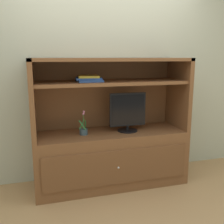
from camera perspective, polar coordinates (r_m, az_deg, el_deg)
name	(u,v)px	position (r m, az deg, el deg)	size (l,w,h in m)	color
ground_plane	(121,199)	(3.02, 1.91, -18.41)	(8.00, 8.00, 0.00)	tan
painted_rear_wall	(103,67)	(3.33, -1.91, 9.74)	(6.00, 0.10, 2.80)	#ADB29E
media_console	(111,145)	(3.17, -0.28, -7.21)	(1.80, 0.61, 1.52)	brown
tv_monitor	(128,112)	(3.10, 3.45, -0.05)	(0.44, 0.24, 0.46)	black
potted_plant	(84,130)	(3.01, -6.24, -4.02)	(0.10, 0.11, 0.28)	#384C56
magazine_stack	(89,79)	(2.94, -5.10, 7.27)	(0.31, 0.33, 0.07)	#2D519E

